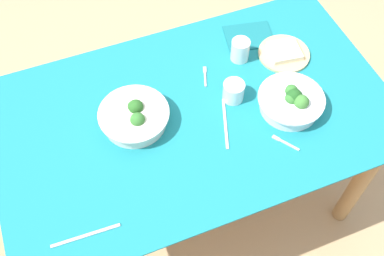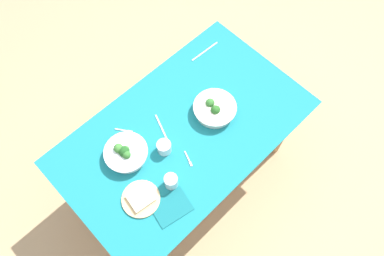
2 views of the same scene
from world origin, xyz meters
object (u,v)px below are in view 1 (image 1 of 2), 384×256
Objects in this scene: water_glass_side at (233,91)px; napkin_folded_upper at (249,36)px; broccoli_bowl_near at (291,102)px; fork_by_far_bowl at (205,76)px; fork_by_near_bowl at (284,142)px; water_glass_center at (240,50)px; table_knife_right at (86,236)px; bread_side_plate at (284,53)px; broccoli_bowl_far at (135,117)px; table_knife_left at (225,123)px.

napkin_folded_upper is at bearing 54.00° from water_glass_side.
fork_by_far_bowl is at bearing 131.91° from broccoli_bowl_near.
broccoli_bowl_near is 0.39m from napkin_folded_upper.
water_glass_side is 0.87× the size of fork_by_near_bowl.
water_glass_side is 0.26m from fork_by_near_bowl.
water_glass_center reaches higher than napkin_folded_upper.
napkin_folded_upper reaches higher than table_knife_right.
bread_side_plate is at bearing 23.61° from water_glass_side.
napkin_folded_upper is (0.25, 0.13, 0.00)m from fork_by_far_bowl.
broccoli_bowl_near reaches higher than fork_by_near_bowl.
fork_by_near_bowl is (0.14, -0.38, 0.00)m from fork_by_far_bowl.
fork_by_near_bowl is at bearing -117.57° from bread_side_plate.
fork_by_far_bowl is at bearing -14.71° from fork_by_near_bowl.
fork_by_near_bowl is 0.52m from napkin_folded_upper.
broccoli_bowl_near is at bearing -69.48° from fork_by_near_bowl.
broccoli_bowl_far reaches higher than fork_by_near_bowl.
bread_side_plate is 0.94× the size of table_knife_right.
water_glass_center is at bearing -56.88° from fork_by_far_bowl.
table_knife_left is at bearing 174.87° from broccoli_bowl_near.
fork_by_far_bowl and fork_by_near_bowl have the same top height.
broccoli_bowl_far is at bearing -156.97° from napkin_folded_upper.
napkin_folded_upper is (-0.09, 0.14, -0.01)m from bread_side_plate.
water_glass_center is 0.33m from table_knife_left.
broccoli_bowl_near is 3.03× the size of water_glass_side.
table_knife_right is (-0.73, -0.08, -0.00)m from fork_by_near_bowl.
bread_side_plate is at bearing 66.55° from broccoli_bowl_near.
table_knife_right is at bearing -48.51° from table_knife_left.
table_knife_left is at bearing 11.72° from fork_by_near_bowl.
bread_side_plate is 0.30m from water_glass_side.
broccoli_bowl_near is at bearing 104.63° from table_knife_left.
broccoli_bowl_far reaches higher than fork_by_far_bowl.
water_glass_side is at bearing 145.28° from broccoli_bowl_near.
fork_by_near_bowl and table_knife_left have the same top height.
water_glass_side is at bearing -16.00° from fork_by_near_bowl.
bread_side_plate is 0.42m from fork_by_near_bowl.
bread_side_plate reaches higher than table_knife_right.
water_glass_side is 0.13m from table_knife_left.
bread_side_plate reaches higher than napkin_folded_upper.
water_glass_center is 0.41× the size of table_knife_left.
bread_side_plate is 2.13× the size of fork_by_far_bowl.
table_knife_right is (-0.59, -0.46, -0.00)m from fork_by_far_bowl.
table_knife_right is (-0.75, -0.50, -0.04)m from water_glass_center.
broccoli_bowl_far is 0.50m from water_glass_center.
broccoli_bowl_near is (0.54, -0.14, 0.00)m from broccoli_bowl_far.
broccoli_bowl_near is at bearing -77.07° from water_glass_center.
table_knife_right is (-0.64, -0.32, -0.04)m from water_glass_side.
bread_side_plate is at bearing 141.68° from table_knife_left.
water_glass_center is 0.41× the size of table_knife_right.
broccoli_bowl_near is 1.11× the size of table_knife_left.
water_glass_center reaches higher than water_glass_side.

